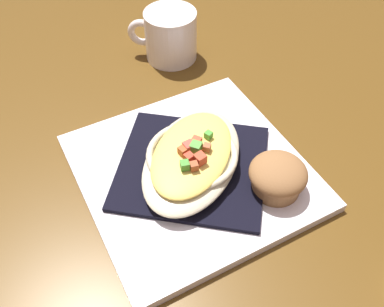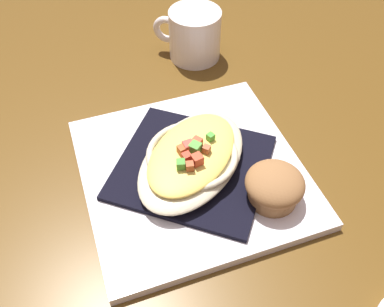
% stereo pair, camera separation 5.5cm
% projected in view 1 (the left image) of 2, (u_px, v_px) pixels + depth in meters
% --- Properties ---
extents(ground_plane, '(2.60, 2.60, 0.00)m').
position_uv_depth(ground_plane, '(192.00, 175.00, 0.58)').
color(ground_plane, '#5A3C15').
extents(square_plate, '(0.35, 0.35, 0.01)m').
position_uv_depth(square_plate, '(192.00, 172.00, 0.58)').
color(square_plate, white).
rests_on(square_plate, ground_plane).
extents(folded_napkin, '(0.26, 0.26, 0.01)m').
position_uv_depth(folded_napkin, '(192.00, 167.00, 0.57)').
color(folded_napkin, black).
rests_on(folded_napkin, square_plate).
extents(gratin_dish, '(0.22, 0.19, 0.05)m').
position_uv_depth(gratin_dish, '(192.00, 157.00, 0.55)').
color(gratin_dish, beige).
rests_on(gratin_dish, folded_napkin).
extents(muffin, '(0.07, 0.07, 0.05)m').
position_uv_depth(muffin, '(278.00, 176.00, 0.53)').
color(muffin, '#996B3F').
rests_on(muffin, square_plate).
extents(coffee_mug, '(0.10, 0.11, 0.09)m').
position_uv_depth(coffee_mug, '(170.00, 37.00, 0.74)').
color(coffee_mug, white).
rests_on(coffee_mug, ground_plane).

